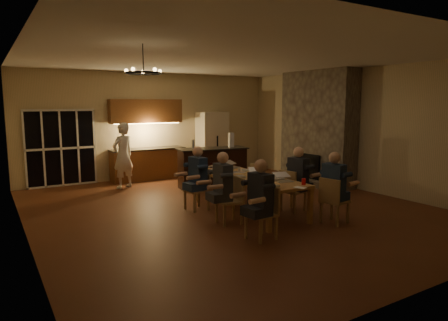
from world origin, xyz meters
TOP-DOWN VIEW (x-y plane):
  - floor at (0.00, 0.00)m, footprint 9.00×9.00m
  - back_wall at (0.00, 4.52)m, footprint 8.00×0.04m
  - left_wall at (-4.02, 0.00)m, footprint 0.04×9.00m
  - right_wall at (4.02, 0.00)m, footprint 0.04×9.00m
  - ceiling at (0.00, 0.00)m, footprint 8.00×9.00m
  - french_doors at (-2.70, 4.47)m, footprint 1.86×0.08m
  - fireplace at (3.70, 1.20)m, footprint 0.58×2.50m
  - kitchenette at (-0.30, 4.20)m, footprint 2.24×0.68m
  - refrigerator at (1.90, 4.15)m, footprint 0.90×0.68m
  - dining_table at (0.21, -0.36)m, footprint 1.10×2.86m
  - bar_island at (0.78, 2.17)m, footprint 1.98×0.95m
  - chair_left_near at (-0.61, -1.94)m, footprint 0.49×0.49m
  - chair_left_mid at (-0.60, -0.91)m, footprint 0.49×0.49m
  - chair_left_far at (-0.67, 0.31)m, footprint 0.49×0.49m
  - chair_right_near at (1.13, -1.94)m, footprint 0.51×0.51m
  - chair_right_mid at (1.05, -0.84)m, footprint 0.51×0.51m
  - chair_right_far at (1.04, 0.23)m, footprint 0.54×0.54m
  - person_left_near at (-0.68, -2.01)m, footprint 0.65×0.65m
  - person_right_near at (1.11, -1.92)m, footprint 0.67×0.67m
  - person_left_mid at (-0.69, -0.82)m, footprint 0.64×0.64m
  - person_right_mid at (1.11, -0.91)m, footprint 0.68×0.68m
  - person_left_far at (-0.65, 0.28)m, footprint 0.66×0.66m
  - standing_person at (-1.31, 3.36)m, footprint 0.76×0.64m
  - chandelier at (-2.29, -1.07)m, footprint 0.58×0.58m
  - laptop_a at (-0.01, -1.40)m, footprint 0.36×0.33m
  - laptop_b at (0.50, -1.19)m, footprint 0.36×0.32m
  - laptop_c at (-0.00, -0.27)m, footprint 0.38×0.35m
  - laptop_d at (0.41, -0.41)m, footprint 0.41×0.39m
  - laptop_e at (-0.05, 0.73)m, footprint 0.35×0.31m
  - laptop_f at (0.55, 0.76)m, footprint 0.40×0.38m
  - mug_front at (0.21, -0.85)m, footprint 0.07×0.07m
  - mug_mid at (0.33, 0.13)m, footprint 0.09×0.09m
  - mug_back at (-0.13, 0.50)m, footprint 0.07×0.07m
  - redcup_near at (0.62, -1.62)m, footprint 0.08×0.08m
  - redcup_mid at (-0.18, 0.07)m, footprint 0.10×0.10m
  - can_silver at (0.25, -1.01)m, footprint 0.07×0.07m
  - can_cola at (0.11, 1.04)m, footprint 0.06×0.06m
  - can_right at (0.66, -0.14)m, footprint 0.06×0.06m
  - plate_near at (0.59, -0.91)m, footprint 0.27×0.27m
  - plate_left at (-0.14, -1.31)m, footprint 0.22×0.22m
  - plate_far at (0.61, 0.33)m, footprint 0.24×0.24m
  - notepad at (0.37, -1.80)m, footprint 0.20×0.24m
  - bar_bottle at (0.26, 2.27)m, footprint 0.07×0.07m
  - bar_blender at (1.32, 2.07)m, footprint 0.15×0.15m

SIDE VIEW (x-z plane):
  - floor at x=0.00m, z-range 0.00..0.00m
  - dining_table at x=0.21m, z-range 0.00..0.75m
  - chair_left_near at x=-0.61m, z-range 0.00..0.89m
  - chair_left_mid at x=-0.60m, z-range 0.00..0.89m
  - chair_left_far at x=-0.67m, z-range 0.00..0.89m
  - chair_right_near at x=1.13m, z-range 0.00..0.89m
  - chair_right_mid at x=1.05m, z-range 0.00..0.89m
  - chair_right_far at x=1.04m, z-range 0.00..0.89m
  - bar_island at x=0.78m, z-range 0.00..1.08m
  - person_left_near at x=-0.68m, z-range 0.00..1.38m
  - person_right_near at x=1.11m, z-range 0.00..1.38m
  - person_left_mid at x=-0.69m, z-range 0.00..1.38m
  - person_right_mid at x=1.11m, z-range 0.00..1.38m
  - person_left_far at x=-0.65m, z-range 0.00..1.38m
  - notepad at x=0.37m, z-range 0.75..0.76m
  - plate_near at x=0.59m, z-range 0.75..0.77m
  - plate_left at x=-0.14m, z-range 0.75..0.77m
  - plate_far at x=0.61m, z-range 0.75..0.77m
  - mug_front at x=0.21m, z-range 0.75..0.85m
  - mug_mid at x=0.33m, z-range 0.75..0.85m
  - mug_back at x=-0.13m, z-range 0.75..0.85m
  - redcup_near at x=0.62m, z-range 0.75..0.87m
  - redcup_mid at x=-0.18m, z-range 0.75..0.87m
  - can_silver at x=0.25m, z-range 0.75..0.87m
  - can_cola at x=0.11m, z-range 0.75..0.87m
  - can_right at x=0.66m, z-range 0.75..0.87m
  - laptop_a at x=-0.01m, z-range 0.75..0.98m
  - laptop_b at x=0.50m, z-range 0.75..0.98m
  - laptop_c at x=0.00m, z-range 0.75..0.98m
  - laptop_d at x=0.41m, z-range 0.75..0.98m
  - laptop_e at x=-0.05m, z-range 0.75..0.98m
  - laptop_f at x=0.55m, z-range 0.75..0.98m
  - standing_person at x=-1.31m, z-range 0.00..1.77m
  - refrigerator at x=1.90m, z-range 0.00..2.00m
  - french_doors at x=-2.70m, z-range 0.00..2.10m
  - kitchenette at x=-0.30m, z-range 0.00..2.40m
  - bar_bottle at x=0.26m, z-range 1.08..1.32m
  - bar_blender at x=1.32m, z-range 1.08..1.48m
  - back_wall at x=0.00m, z-range 0.00..3.20m
  - left_wall at x=-4.02m, z-range 0.00..3.20m
  - right_wall at x=4.02m, z-range 0.00..3.20m
  - fireplace at x=3.70m, z-range 0.00..3.20m
  - chandelier at x=-2.29m, z-range 2.73..2.77m
  - ceiling at x=0.00m, z-range 3.20..3.24m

